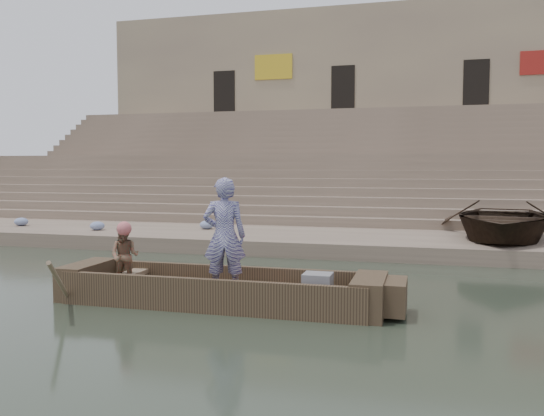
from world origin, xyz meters
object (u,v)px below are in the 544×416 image
at_px(television, 317,285).
at_px(beached_rowboat, 502,220).
at_px(standing_man, 224,236).
at_px(main_rowboat, 219,298).
at_px(rowing_man, 125,256).

distance_m(television, beached_rowboat, 8.16).
relative_size(standing_man, television, 4.25).
bearing_deg(standing_man, main_rowboat, -53.34).
distance_m(standing_man, television, 1.74).
xyz_separation_m(television, beached_rowboat, (3.67, 7.27, 0.50)).
bearing_deg(standing_man, television, 170.28).
bearing_deg(television, beached_rowboat, 63.21).
height_order(standing_man, rowing_man, standing_man).
height_order(standing_man, beached_rowboat, standing_man).
bearing_deg(standing_man, beached_rowboat, -139.61).
relative_size(standing_man, beached_rowboat, 0.39).
bearing_deg(rowing_man, television, -6.73).
relative_size(main_rowboat, television, 10.87).
distance_m(main_rowboat, television, 1.73).
height_order(rowing_man, beached_rowboat, beached_rowboat).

